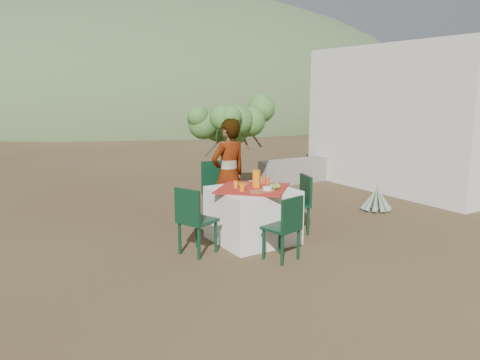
% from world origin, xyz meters
% --- Properties ---
extents(ground, '(160.00, 160.00, 0.00)m').
position_xyz_m(ground, '(0.00, 0.00, 0.00)').
color(ground, '#3A281A').
rests_on(ground, ground).
extents(table, '(1.30, 1.30, 0.76)m').
position_xyz_m(table, '(0.12, 0.43, 0.38)').
color(table, white).
rests_on(table, ground).
extents(chair_far, '(0.54, 0.54, 0.99)m').
position_xyz_m(chair_far, '(0.12, 1.44, 0.55)').
color(chair_far, black).
rests_on(chair_far, ground).
extents(chair_near, '(0.46, 0.46, 0.83)m').
position_xyz_m(chair_near, '(0.04, -0.46, 0.46)').
color(chair_near, black).
rests_on(chair_near, ground).
extents(chair_left, '(0.53, 0.53, 0.89)m').
position_xyz_m(chair_left, '(-0.84, 0.33, 0.49)').
color(chair_left, black).
rests_on(chair_left, ground).
extents(chair_right, '(0.50, 0.50, 0.86)m').
position_xyz_m(chair_right, '(0.92, 0.40, 0.48)').
color(chair_right, black).
rests_on(chair_right, ground).
extents(person, '(0.67, 0.49, 1.69)m').
position_xyz_m(person, '(0.15, 1.13, 0.84)').
color(person, '#8C6651').
rests_on(person, ground).
extents(shrub_tree, '(1.50, 1.47, 1.76)m').
position_xyz_m(shrub_tree, '(1.33, 2.89, 1.39)').
color(shrub_tree, '#4F3D27').
rests_on(shrub_tree, ground).
extents(agave, '(0.55, 0.53, 0.58)m').
position_xyz_m(agave, '(2.91, 0.70, 0.20)').
color(agave, slate).
rests_on(agave, ground).
extents(guesthouse, '(3.20, 4.20, 3.00)m').
position_xyz_m(guesthouse, '(5.60, 1.80, 1.50)').
color(guesthouse, beige).
rests_on(guesthouse, ground).
extents(stone_wall, '(2.60, 0.35, 0.55)m').
position_xyz_m(stone_wall, '(3.60, 3.40, 0.28)').
color(stone_wall, gray).
rests_on(stone_wall, ground).
extents(hill_near_right, '(48.00, 48.00, 20.00)m').
position_xyz_m(hill_near_right, '(12.00, 36.00, 0.00)').
color(hill_near_right, '#3E5831').
rests_on(hill_near_right, ground).
extents(hill_far_right, '(36.00, 36.00, 14.00)m').
position_xyz_m(hill_far_right, '(28.00, 46.00, 0.00)').
color(hill_far_right, gray).
rests_on(hill_far_right, ground).
extents(plate_far, '(0.21, 0.21, 0.01)m').
position_xyz_m(plate_far, '(0.12, 0.70, 0.77)').
color(plate_far, brown).
rests_on(plate_far, table).
extents(plate_near, '(0.23, 0.23, 0.01)m').
position_xyz_m(plate_near, '(0.03, 0.16, 0.77)').
color(plate_near, brown).
rests_on(plate_near, table).
extents(glass_far, '(0.06, 0.06, 0.10)m').
position_xyz_m(glass_far, '(-0.07, 0.56, 0.81)').
color(glass_far, orange).
rests_on(glass_far, table).
extents(glass_near, '(0.07, 0.07, 0.11)m').
position_xyz_m(glass_near, '(-0.11, 0.33, 0.81)').
color(glass_near, orange).
rests_on(glass_near, table).
extents(juice_pitcher, '(0.11, 0.11, 0.24)m').
position_xyz_m(juice_pitcher, '(0.20, 0.44, 0.88)').
color(juice_pitcher, orange).
rests_on(juice_pitcher, table).
extents(bowl_plate, '(0.20, 0.20, 0.01)m').
position_xyz_m(bowl_plate, '(0.19, 0.16, 0.77)').
color(bowl_plate, brown).
rests_on(bowl_plate, table).
extents(white_bowl, '(0.12, 0.12, 0.05)m').
position_xyz_m(white_bowl, '(0.19, 0.16, 0.80)').
color(white_bowl, silver).
rests_on(white_bowl, bowl_plate).
extents(jar_left, '(0.06, 0.06, 0.10)m').
position_xyz_m(jar_left, '(0.46, 0.54, 0.81)').
color(jar_left, '#C05221').
rests_on(jar_left, table).
extents(jar_right, '(0.06, 0.06, 0.09)m').
position_xyz_m(jar_right, '(0.44, 0.60, 0.81)').
color(jar_right, '#C05221').
rests_on(jar_right, table).
extents(napkin_holder, '(0.09, 0.07, 0.10)m').
position_xyz_m(napkin_holder, '(0.32, 0.55, 0.81)').
color(napkin_holder, silver).
rests_on(napkin_holder, table).
extents(fruit_cluster, '(0.15, 0.14, 0.08)m').
position_xyz_m(fruit_cluster, '(0.36, 0.21, 0.80)').
color(fruit_cluster, olive).
rests_on(fruit_cluster, table).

